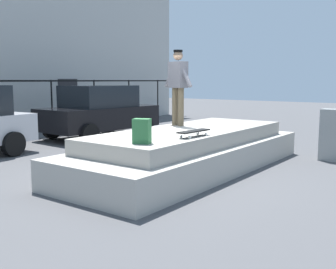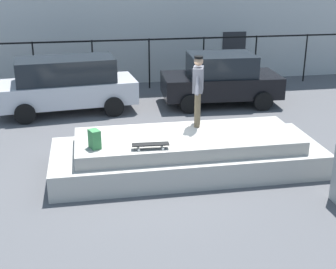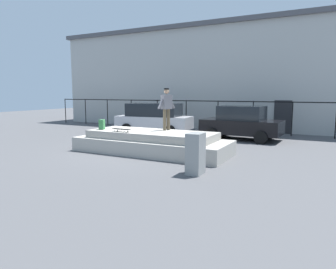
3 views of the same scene
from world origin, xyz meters
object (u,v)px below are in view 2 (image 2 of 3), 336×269
Objects in this scene: car_silver_hatchback_near at (67,84)px; car_black_sedan_mid at (221,79)px; backpack at (95,139)px; skateboarder at (198,86)px; skateboard at (151,145)px.

car_silver_hatchback_near reaches higher than car_black_sedan_mid.
skateboarder is at bearing -89.21° from backpack.
car_silver_hatchback_near is at bearing 107.95° from skateboard.
car_black_sedan_mid reaches higher than backpack.
skateboarder reaches higher than car_silver_hatchback_near.
skateboard is at bearing -72.05° from car_silver_hatchback_near.
skateboarder is 0.38× the size of car_silver_hatchback_near.
backpack is (-1.19, 0.26, 0.11)m from skateboard.
car_silver_hatchback_near reaches higher than backpack.
car_black_sedan_mid is at bearing -60.06° from backpack.
car_silver_hatchback_near reaches higher than skateboard.
car_silver_hatchback_near is at bearing 125.38° from skateboarder.
skateboarder is 0.42× the size of car_black_sedan_mid.
skateboarder reaches higher than car_black_sedan_mid.
backpack reaches higher than skateboard.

